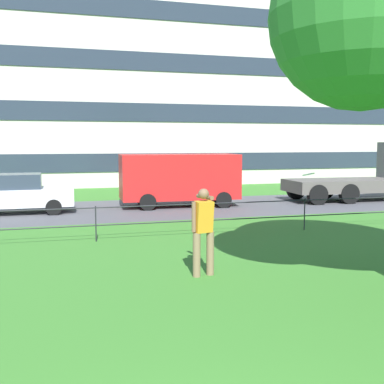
# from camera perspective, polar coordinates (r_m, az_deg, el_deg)

# --- Properties ---
(street_strip) EXTENTS (80.00, 6.31, 0.01)m
(street_strip) POSITION_cam_1_polar(r_m,az_deg,el_deg) (19.39, -12.75, -2.25)
(street_strip) COLOR #4C4C51
(street_strip) RESTS_ON ground
(park_fence) EXTENTS (38.80, 0.04, 1.00)m
(park_fence) POSITION_cam_1_polar(r_m,az_deg,el_deg) (13.36, -11.60, -3.04)
(park_fence) COLOR #232328
(park_fence) RESTS_ON ground
(person_thrower) EXTENTS (0.51, 0.83, 1.82)m
(person_thrower) POSITION_cam_1_polar(r_m,az_deg,el_deg) (9.72, 1.36, -4.47)
(person_thrower) COLOR #846B4C
(person_thrower) RESTS_ON ground
(frisbee) EXTENTS (0.38, 0.38, 0.08)m
(frisbee) POSITION_cam_1_polar(r_m,az_deg,el_deg) (10.85, 13.94, 2.10)
(frisbee) COLOR white
(car_white_far_left) EXTENTS (4.03, 1.87, 1.54)m
(car_white_far_left) POSITION_cam_1_polar(r_m,az_deg,el_deg) (19.39, -20.24, -0.17)
(car_white_far_left) COLOR silver
(car_white_far_left) RESTS_ON ground
(panel_van_left) EXTENTS (5.07, 2.24, 2.24)m
(panel_van_left) POSITION_cam_1_polar(r_m,az_deg,el_deg) (20.20, -1.51, 1.85)
(panel_van_left) COLOR red
(panel_van_left) RESTS_ON ground
(flatbed_truck_center) EXTENTS (7.38, 2.65, 2.75)m
(flatbed_truck_center) POSITION_cam_1_polar(r_m,az_deg,el_deg) (24.39, 22.13, 2.01)
(flatbed_truck_center) COLOR #4C4C51
(flatbed_truck_center) RESTS_ON ground
(apartment_building_background) EXTENTS (36.97, 15.63, 12.53)m
(apartment_building_background) POSITION_cam_1_polar(r_m,az_deg,el_deg) (37.36, -2.89, 11.48)
(apartment_building_background) COLOR beige
(apartment_building_background) RESTS_ON ground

